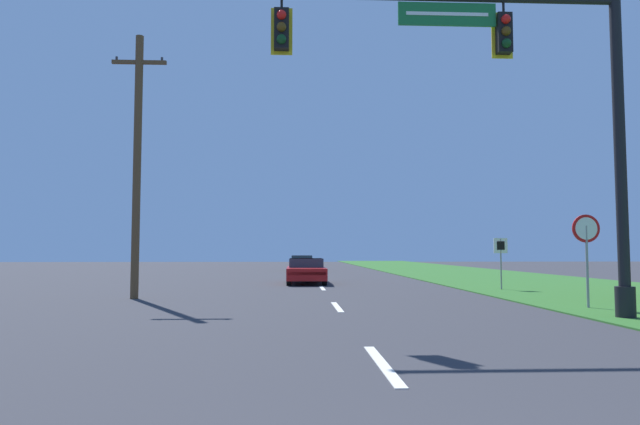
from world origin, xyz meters
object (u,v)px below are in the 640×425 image
object	(u,v)px
signal_mast	(527,99)
car_ahead	(306,271)
route_sign_post	(501,252)
utility_pole_near	(137,161)
far_car	(302,263)
stop_sign	(586,240)

from	to	relation	value
signal_mast	car_ahead	world-z (taller)	signal_mast
signal_mast	route_sign_post	world-z (taller)	signal_mast
car_ahead	utility_pole_near	size ratio (longest dim) A/B	0.53
signal_mast	utility_pole_near	distance (m)	12.27
far_car	utility_pole_near	size ratio (longest dim) A/B	0.50
signal_mast	car_ahead	bearing A→B (deg)	108.15
stop_sign	utility_pole_near	world-z (taller)	utility_pole_near
stop_sign	route_sign_post	size ratio (longest dim) A/B	1.23
stop_sign	utility_pole_near	xyz separation A→B (m)	(-13.10, 3.91, 2.68)
route_sign_post	utility_pole_near	distance (m)	14.15
car_ahead	stop_sign	xyz separation A→B (m)	(7.30, -12.44, 1.26)
signal_mast	far_car	world-z (taller)	signal_mast
car_ahead	far_car	distance (m)	17.40
car_ahead	route_sign_post	size ratio (longest dim) A/B	2.31
signal_mast	utility_pole_near	world-z (taller)	utility_pole_near
far_car	utility_pole_near	bearing A→B (deg)	-102.75
stop_sign	route_sign_post	bearing A→B (deg)	87.49
car_ahead	far_car	xyz separation A→B (m)	(0.07, 17.40, -0.00)
route_sign_post	utility_pole_near	bearing A→B (deg)	-166.06
signal_mast	route_sign_post	size ratio (longest dim) A/B	4.59
stop_sign	utility_pole_near	size ratio (longest dim) A/B	0.29
stop_sign	car_ahead	bearing A→B (deg)	120.39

